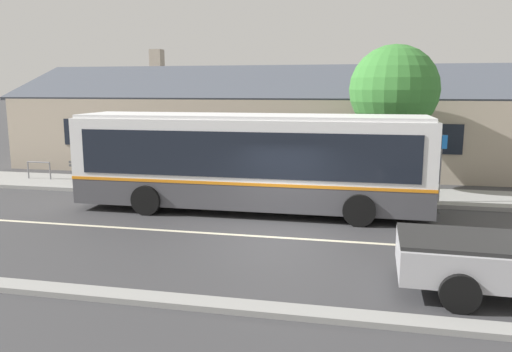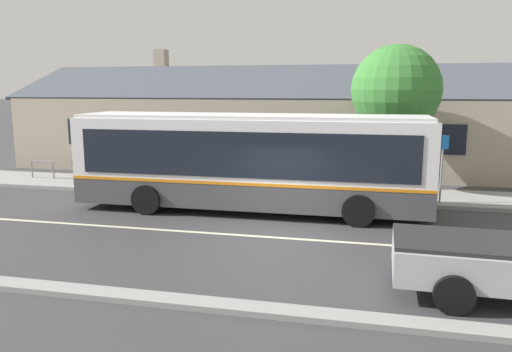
{
  "view_description": "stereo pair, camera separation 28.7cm",
  "coord_description": "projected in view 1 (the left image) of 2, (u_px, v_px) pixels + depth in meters",
  "views": [
    {
      "loc": [
        2.28,
        -13.4,
        4.17
      ],
      "look_at": [
        -1.19,
        2.97,
        1.21
      ],
      "focal_mm": 35.0,
      "sensor_mm": 36.0,
      "label": 1
    },
    {
      "loc": [
        2.56,
        -13.34,
        4.17
      ],
      "look_at": [
        -1.19,
        2.97,
        1.21
      ],
      "focal_mm": 35.0,
      "sensor_mm": 36.0,
      "label": 2
    }
  ],
  "objects": [
    {
      "name": "ground_plane",
      "position": [
        275.0,
        237.0,
        14.1
      ],
      "size": [
        300.0,
        300.0,
        0.0
      ],
      "primitive_type": "plane",
      "color": "#38383A"
    },
    {
      "name": "lane_divider_stripe",
      "position": [
        275.0,
        237.0,
        14.1
      ],
      "size": [
        60.0,
        0.16,
        0.01
      ],
      "primitive_type": "cube",
      "color": "beige",
      "rests_on": "ground"
    },
    {
      "name": "transit_bus",
      "position": [
        251.0,
        160.0,
        16.87
      ],
      "size": [
        11.94,
        2.83,
        3.29
      ],
      "color": "#47474C",
      "rests_on": "ground"
    },
    {
      "name": "community_building",
      "position": [
        268.0,
        128.0,
        28.2
      ],
      "size": [
        26.05,
        10.42,
        6.44
      ],
      "color": "tan",
      "rests_on": "ground"
    },
    {
      "name": "bus_stop_sign",
      "position": [
        441.0,
        161.0,
        17.59
      ],
      "size": [
        0.36,
        0.07,
        2.4
      ],
      "color": "gray",
      "rests_on": "sidewalk_far"
    },
    {
      "name": "curb_near",
      "position": [
        233.0,
        306.0,
        9.51
      ],
      "size": [
        60.0,
        0.5,
        0.12
      ],
      "primitive_type": "cube",
      "color": "gray",
      "rests_on": "ground"
    },
    {
      "name": "bike_rack",
      "position": [
        39.0,
        167.0,
        22.26
      ],
      "size": [
        1.16,
        0.06,
        0.78
      ],
      "color": "slate",
      "rests_on": "sidewalk_far"
    },
    {
      "name": "bench_by_building",
      "position": [
        91.0,
        173.0,
        21.44
      ],
      "size": [
        1.74,
        0.51,
        0.94
      ],
      "color": "#4C4C4C",
      "rests_on": "sidewalk_far"
    },
    {
      "name": "sidewalk_far",
      "position": [
        301.0,
        192.0,
        19.87
      ],
      "size": [
        60.0,
        3.0,
        0.15
      ],
      "primitive_type": "cube",
      "color": "gray",
      "rests_on": "ground"
    },
    {
      "name": "street_tree_primary",
      "position": [
        394.0,
        90.0,
        19.52
      ],
      "size": [
        3.49,
        3.49,
        5.84
      ],
      "color": "#4C3828",
      "rests_on": "ground"
    }
  ]
}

